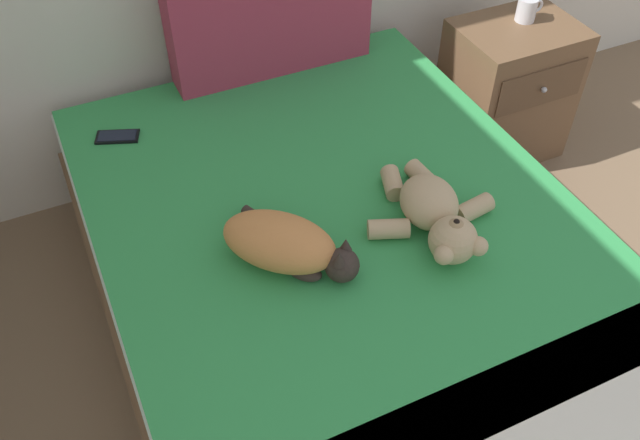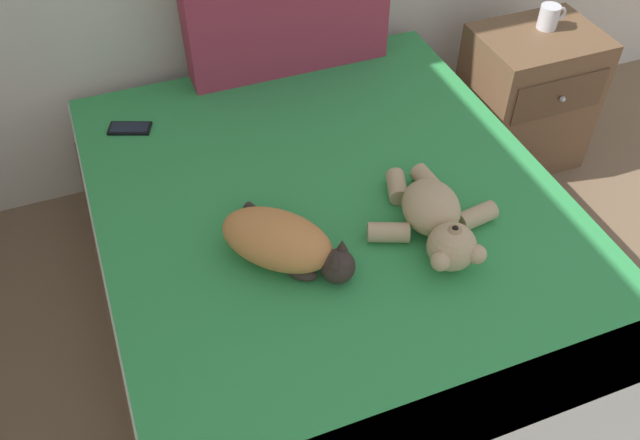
{
  "view_description": "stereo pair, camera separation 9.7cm",
  "coord_description": "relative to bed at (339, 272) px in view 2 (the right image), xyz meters",
  "views": [
    {
      "loc": [
        0.57,
        2.03,
        2.0
      ],
      "look_at": [
        1.16,
        3.31,
        0.58
      ],
      "focal_mm": 37.97,
      "sensor_mm": 36.0,
      "label": 1
    },
    {
      "loc": [
        0.66,
        1.99,
        2.0
      ],
      "look_at": [
        1.16,
        3.31,
        0.58
      ],
      "focal_mm": 37.97,
      "sensor_mm": 36.0,
      "label": 2
    }
  ],
  "objects": [
    {
      "name": "bed",
      "position": [
        0.0,
        0.0,
        0.0
      ],
      "size": [
        1.5,
        1.94,
        0.53
      ],
      "color": "brown",
      "rests_on": "ground_plane"
    },
    {
      "name": "patterned_cushion",
      "position": [
        0.13,
        0.87,
        0.48
      ],
      "size": [
        0.78,
        0.15,
        0.42
      ],
      "color": "#A5334C",
      "rests_on": "bed"
    },
    {
      "name": "cat",
      "position": [
        -0.22,
        -0.1,
        0.34
      ],
      "size": [
        0.37,
        0.42,
        0.15
      ],
      "color": "#D18447",
      "rests_on": "bed"
    },
    {
      "name": "teddy_bear",
      "position": [
        0.23,
        -0.17,
        0.33
      ],
      "size": [
        0.41,
        0.47,
        0.15
      ],
      "color": "tan",
      "rests_on": "bed"
    },
    {
      "name": "cell_phone",
      "position": [
        -0.54,
        0.68,
        0.27
      ],
      "size": [
        0.16,
        0.12,
        0.01
      ],
      "color": "black",
      "rests_on": "bed"
    },
    {
      "name": "nightstand",
      "position": [
        1.1,
        0.58,
        0.05
      ],
      "size": [
        0.49,
        0.41,
        0.61
      ],
      "color": "brown",
      "rests_on": "ground_plane"
    },
    {
      "name": "mug",
      "position": [
        1.15,
        0.63,
        0.4
      ],
      "size": [
        0.12,
        0.08,
        0.09
      ],
      "color": "silver",
      "rests_on": "nightstand"
    }
  ]
}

